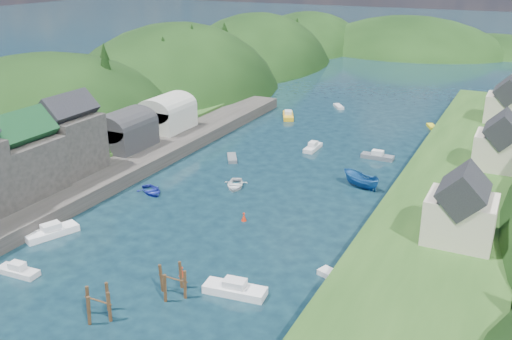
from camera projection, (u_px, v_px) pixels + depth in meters
The scene contains 14 objects.
ground at pixel (313, 151), 96.66m from camera, with size 600.00×600.00×0.00m, color black.
hillside_left at pixel (176, 127), 139.08m from camera, with size 44.00×245.56×52.00m.
far_hills at pixel (438, 81), 204.18m from camera, with size 103.00×68.00×44.00m.
hill_trees at pixel (348, 71), 105.39m from camera, with size 91.81×150.73×12.13m.
quay_left at pixel (80, 181), 81.01m from camera, with size 12.00×110.00×2.00m, color #2D2B28.
terrace_left_grass at pixel (43, 172), 83.81m from camera, with size 12.00×110.00×2.50m, color #234719.
boat_sheds at pixel (147, 119), 96.31m from camera, with size 7.00×21.00×7.50m.
terrace_right at pixel (460, 190), 77.50m from camera, with size 16.00×120.00×2.40m, color #234719.
right_bank_cottages at pixel (494, 144), 81.64m from camera, with size 9.00×59.24×8.41m.
piling_cluster_near at pixel (99, 306), 51.75m from camera, with size 3.03×2.85×3.50m.
piling_cluster_far at pixel (173, 284), 55.21m from camera, with size 3.26×3.03×3.58m.
channel_buoy_near at pixel (182, 272), 58.65m from camera, with size 0.70×0.70×1.10m.
channel_buoy_far at pixel (244, 217), 71.06m from camera, with size 0.70×0.70×1.10m.
moored_boats at pixel (229, 200), 75.61m from camera, with size 37.88×94.00×2.31m.
Camera 1 is at (31.72, -36.53, 30.89)m, focal length 40.00 mm.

